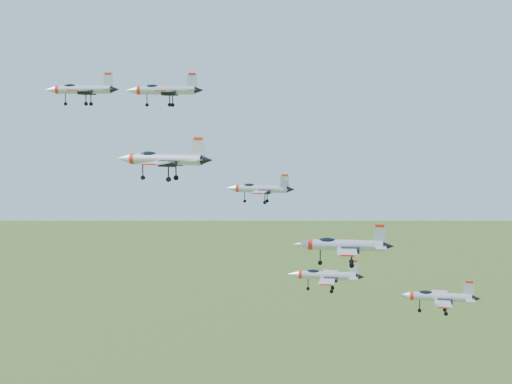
# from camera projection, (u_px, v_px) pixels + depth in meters

# --- Properties ---
(jet_lead) EXTENTS (13.11, 10.78, 3.51)m
(jet_lead) POSITION_uv_depth(u_px,v_px,m) (81.00, 89.00, 120.49)
(jet_lead) COLOR silver
(jet_left_high) EXTENTS (11.96, 9.82, 3.21)m
(jet_left_high) POSITION_uv_depth(u_px,v_px,m) (164.00, 90.00, 107.43)
(jet_left_high) COLOR silver
(jet_right_high) EXTENTS (13.56, 11.40, 3.64)m
(jet_right_high) POSITION_uv_depth(u_px,v_px,m) (163.00, 159.00, 92.91)
(jet_right_high) COLOR silver
(jet_left_low) EXTENTS (11.32, 9.40, 3.02)m
(jet_left_low) POSITION_uv_depth(u_px,v_px,m) (259.00, 189.00, 114.64)
(jet_left_low) COLOR silver
(jet_right_low) EXTENTS (13.25, 10.88, 3.55)m
(jet_right_low) POSITION_uv_depth(u_px,v_px,m) (342.00, 245.00, 93.68)
(jet_right_low) COLOR silver
(jet_trail) EXTENTS (11.91, 9.86, 3.18)m
(jet_trail) POSITION_uv_depth(u_px,v_px,m) (325.00, 275.00, 108.99)
(jet_trail) COLOR silver
(jet_extra) EXTENTS (13.76, 11.41, 3.68)m
(jet_extra) POSITION_uv_depth(u_px,v_px,m) (438.00, 297.00, 120.07)
(jet_extra) COLOR silver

